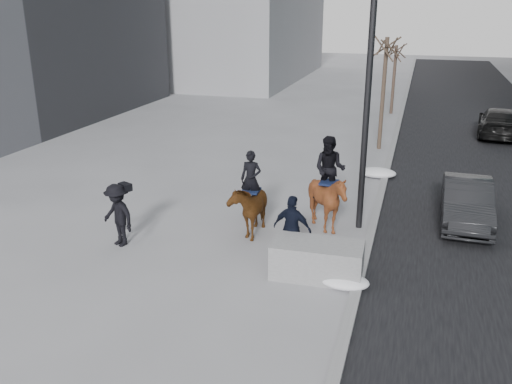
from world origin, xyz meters
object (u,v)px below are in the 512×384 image
(car_near, at_px, (467,202))
(mounted_left, at_px, (250,203))
(planter, at_px, (317,260))
(mounted_right, at_px, (328,194))

(car_near, bearing_deg, mounted_left, -155.90)
(planter, bearing_deg, mounted_right, 95.15)
(car_near, xyz_separation_m, mounted_left, (-6.02, -2.59, 0.23))
(planter, relative_size, mounted_right, 0.78)
(planter, xyz_separation_m, mounted_left, (-2.37, 2.09, 0.45))
(car_near, relative_size, mounted_right, 1.43)
(mounted_left, bearing_deg, mounted_right, 20.20)
(car_near, bearing_deg, mounted_right, -154.31)
(planter, height_order, mounted_left, mounted_left)
(car_near, distance_m, mounted_left, 6.55)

